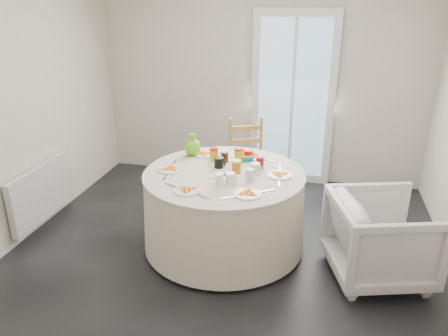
% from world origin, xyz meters
% --- Properties ---
extents(floor, '(4.00, 4.00, 0.00)m').
position_xyz_m(floor, '(0.00, 0.00, 0.00)').
color(floor, black).
rests_on(floor, ground).
extents(wall_back, '(4.00, 0.02, 2.60)m').
position_xyz_m(wall_back, '(0.00, 2.00, 1.30)').
color(wall_back, '#BCB5A3').
rests_on(wall_back, floor).
extents(wall_left, '(0.02, 4.00, 2.60)m').
position_xyz_m(wall_left, '(-2.00, 0.00, 1.30)').
color(wall_left, '#BCB5A3').
rests_on(wall_left, floor).
extents(glass_door, '(1.00, 0.08, 2.10)m').
position_xyz_m(glass_door, '(0.40, 1.95, 1.05)').
color(glass_door, silver).
rests_on(glass_door, floor).
extents(radiator, '(0.07, 1.00, 0.55)m').
position_xyz_m(radiator, '(-1.94, 0.20, 0.38)').
color(radiator, silver).
rests_on(radiator, floor).
extents(table, '(1.49, 1.49, 0.76)m').
position_xyz_m(table, '(-0.06, 0.22, 0.38)').
color(table, white).
rests_on(table, floor).
extents(wooden_chair, '(0.52, 0.51, 0.93)m').
position_xyz_m(wooden_chair, '(-0.02, 1.32, 0.47)').
color(wooden_chair, '#A46739').
rests_on(wooden_chair, floor).
extents(armchair, '(0.92, 0.95, 0.80)m').
position_xyz_m(armchair, '(1.32, 0.04, 0.39)').
color(armchair, silver).
rests_on(armchair, floor).
extents(place_settings, '(1.61, 1.61, 0.02)m').
position_xyz_m(place_settings, '(-0.06, 0.22, 0.77)').
color(place_settings, white).
rests_on(place_settings, table).
extents(jar_cluster, '(0.54, 0.30, 0.15)m').
position_xyz_m(jar_cluster, '(-0.00, 0.44, 0.82)').
color(jar_cluster, '#AF8027').
rests_on(jar_cluster, table).
extents(butter_tub, '(0.17, 0.15, 0.06)m').
position_xyz_m(butter_tub, '(0.07, 0.56, 0.79)').
color(butter_tub, '#0D6789').
rests_on(butter_tub, table).
extents(green_pitcher, '(0.19, 0.19, 0.21)m').
position_xyz_m(green_pitcher, '(-0.46, 0.59, 0.87)').
color(green_pitcher, '#62BB1C').
rests_on(green_pitcher, table).
extents(cheese_platter, '(0.27, 0.20, 0.03)m').
position_xyz_m(cheese_platter, '(-0.03, 0.12, 0.77)').
color(cheese_platter, white).
rests_on(cheese_platter, table).
extents(mugs_glasses, '(0.66, 0.66, 0.12)m').
position_xyz_m(mugs_glasses, '(0.05, 0.21, 0.81)').
color(mugs_glasses, gray).
rests_on(mugs_glasses, table).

